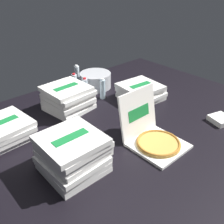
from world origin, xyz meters
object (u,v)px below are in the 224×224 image
pizza_stack_right_far (68,98)px  pizza_stack_center_far (141,92)px  open_pizza_box (153,136)px  napkin_pile (221,119)px  pizza_stack_left_far (4,130)px  water_bottle_1 (103,89)px  water_bottle_0 (85,88)px  water_bottle_3 (74,83)px  ice_bucket (95,80)px  pizza_stack_left_mid (73,154)px  water_bottle_2 (77,75)px

pizza_stack_right_far → pizza_stack_center_far: pizza_stack_right_far is taller
open_pizza_box → napkin_pile: bearing=-16.2°
pizza_stack_left_far → water_bottle_1: (1.05, 0.02, 0.03)m
pizza_stack_right_far → water_bottle_0: pizza_stack_right_far is taller
open_pizza_box → water_bottle_0: bearing=84.4°
water_bottle_3 → water_bottle_1: bearing=-66.7°
ice_bucket → napkin_pile: bearing=-75.1°
pizza_stack_center_far → pizza_stack_left_mid: bearing=-159.7°
pizza_stack_right_far → napkin_pile: pizza_stack_right_far is taller
pizza_stack_left_mid → ice_bucket: bearing=44.8°
open_pizza_box → pizza_stack_center_far: size_ratio=1.07×
pizza_stack_right_far → ice_bucket: bearing=23.5°
water_bottle_3 → pizza_stack_left_mid: bearing=-125.3°
napkin_pile → open_pizza_box: bearing=163.8°
open_pizza_box → pizza_stack_left_mid: size_ratio=1.10×
pizza_stack_left_mid → pizza_stack_center_far: size_ratio=0.98×
pizza_stack_left_far → water_bottle_2: 1.21m
pizza_stack_right_far → water_bottle_3: bearing=46.0°
water_bottle_1 → water_bottle_3: bearing=113.3°
napkin_pile → water_bottle_1: bearing=114.2°
pizza_stack_center_far → water_bottle_3: (-0.42, 0.59, 0.03)m
ice_bucket → water_bottle_0: 0.28m
water_bottle_2 → pizza_stack_left_mid: bearing=-126.3°
water_bottle_2 → ice_bucket: bearing=-70.1°
water_bottle_1 → napkin_pile: size_ratio=1.30×
pizza_stack_right_far → pizza_stack_center_far: (0.68, -0.32, -0.04)m
pizza_stack_right_far → pizza_stack_center_far: bearing=-25.0°
pizza_stack_right_far → water_bottle_3: pizza_stack_right_far is taller
napkin_pile → water_bottle_3: bearing=114.0°
pizza_stack_right_far → napkin_pile: bearing=-51.9°
pizza_stack_left_far → pizza_stack_left_mid: size_ratio=1.00×
pizza_stack_left_far → napkin_pile: 1.85m
open_pizza_box → pizza_stack_left_mid: 0.65m
pizza_stack_left_far → water_bottle_2: bearing=25.9°
ice_bucket → water_bottle_0: bearing=-151.8°
pizza_stack_right_far → ice_bucket: size_ratio=1.24×
pizza_stack_center_far → water_bottle_0: water_bottle_0 is taller
pizza_stack_left_far → water_bottle_0: 0.95m
water_bottle_1 → pizza_stack_center_far: bearing=-43.3°
pizza_stack_center_far → pizza_stack_left_far: bearing=169.4°
water_bottle_1 → ice_bucket: bearing=65.6°
open_pizza_box → water_bottle_3: size_ratio=2.07×
pizza_stack_right_far → water_bottle_1: pizza_stack_right_far is taller
water_bottle_3 → water_bottle_2: bearing=48.7°
pizza_stack_left_mid → ice_bucket: pizza_stack_left_mid is taller
napkin_pile → ice_bucket: bearing=104.9°
open_pizza_box → water_bottle_2: bearing=79.4°
open_pizza_box → pizza_stack_right_far: size_ratio=1.06×
pizza_stack_left_far → pizza_stack_center_far: bearing=-10.6°
pizza_stack_left_far → water_bottle_0: water_bottle_0 is taller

